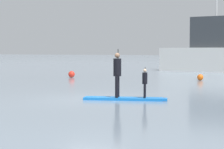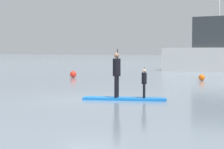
{
  "view_description": "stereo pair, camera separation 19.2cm",
  "coord_description": "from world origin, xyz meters",
  "px_view_note": "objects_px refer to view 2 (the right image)",
  "views": [
    {
      "loc": [
        6.39,
        -15.16,
        1.93
      ],
      "look_at": [
        0.07,
        2.25,
        0.83
      ],
      "focal_mm": 68.37,
      "sensor_mm": 36.0,
      "label": 1
    },
    {
      "loc": [
        6.57,
        -15.09,
        1.93
      ],
      "look_at": [
        0.07,
        2.25,
        0.83
      ],
      "focal_mm": 68.37,
      "sensor_mm": 36.0,
      "label": 2
    }
  ],
  "objects_px": {
    "paddleboard_near": "(124,99)",
    "mooring_buoy_mid": "(73,74)",
    "mooring_buoy_near": "(202,77)",
    "paddler_adult": "(117,72)",
    "paddler_child_solo": "(144,82)"
  },
  "relations": [
    {
      "from": "paddleboard_near",
      "to": "mooring_buoy_mid",
      "type": "distance_m",
      "value": 13.27
    },
    {
      "from": "paddler_child_solo",
      "to": "mooring_buoy_near",
      "type": "xyz_separation_m",
      "value": [
        0.47,
        11.06,
        -0.52
      ]
    },
    {
      "from": "paddler_child_solo",
      "to": "paddleboard_near",
      "type": "bearing_deg",
      "value": -167.56
    },
    {
      "from": "paddler_adult",
      "to": "mooring_buoy_mid",
      "type": "distance_m",
      "value": 13.17
    },
    {
      "from": "mooring_buoy_near",
      "to": "paddleboard_near",
      "type": "bearing_deg",
      "value": -96.09
    },
    {
      "from": "paddleboard_near",
      "to": "paddler_adult",
      "type": "height_order",
      "value": "paddler_adult"
    },
    {
      "from": "paddleboard_near",
      "to": "mooring_buoy_near",
      "type": "height_order",
      "value": "mooring_buoy_near"
    },
    {
      "from": "paddleboard_near",
      "to": "mooring_buoy_near",
      "type": "bearing_deg",
      "value": 83.91
    },
    {
      "from": "mooring_buoy_near",
      "to": "paddler_adult",
      "type": "bearing_deg",
      "value": -97.53
    },
    {
      "from": "paddleboard_near",
      "to": "paddler_adult",
      "type": "xyz_separation_m",
      "value": [
        -0.29,
        -0.05,
        1.02
      ]
    },
    {
      "from": "paddleboard_near",
      "to": "mooring_buoy_mid",
      "type": "relative_size",
      "value": 7.16
    },
    {
      "from": "paddler_child_solo",
      "to": "mooring_buoy_near",
      "type": "relative_size",
      "value": 2.93
    },
    {
      "from": "paddler_child_solo",
      "to": "mooring_buoy_mid",
      "type": "relative_size",
      "value": 2.54
    },
    {
      "from": "paddler_adult",
      "to": "paddler_child_solo",
      "type": "bearing_deg",
      "value": 11.84
    },
    {
      "from": "paddleboard_near",
      "to": "paddler_adult",
      "type": "relative_size",
      "value": 1.74
    }
  ]
}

